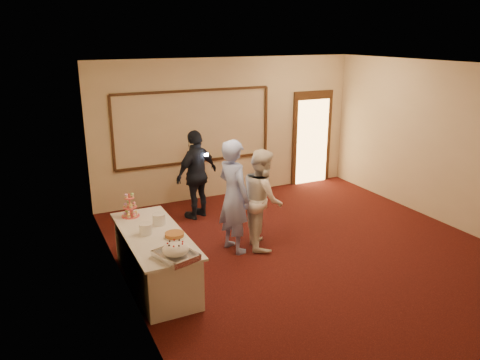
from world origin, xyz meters
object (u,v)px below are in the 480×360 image
plate_stack_b (159,219)px  man (234,196)px  cupcake_stand (130,207)px  guest (197,175)px  buffet_table (155,258)px  tart (175,235)px  pavlova_tray (176,252)px  plate_stack_a (146,229)px  woman (262,199)px

plate_stack_b → man: 1.33m
cupcake_stand → guest: 2.09m
buffet_table → tart: (0.23, -0.23, 0.41)m
buffet_table → plate_stack_b: size_ratio=10.61×
man → cupcake_stand: bearing=67.2°
pavlova_tray → guest: 3.32m
buffet_table → plate_stack_a: plate_stack_a is taller
plate_stack_b → man: (1.31, 0.20, 0.09)m
cupcake_stand → guest: size_ratio=0.23×
tart → man: 1.45m
plate_stack_a → tart: plate_stack_a is taller
plate_stack_a → woman: bearing=11.3°
buffet_table → guest: size_ratio=1.21×
pavlova_tray → cupcake_stand: size_ratio=1.51×
cupcake_stand → woman: (2.12, -0.34, -0.07)m
pavlova_tray → man: size_ratio=0.32×
pavlova_tray → man: 1.97m
woman → plate_stack_a: bearing=118.2°
guest → pavlova_tray: bearing=40.5°
woman → guest: guest is taller
pavlova_tray → buffet_table: bearing=93.0°
buffet_table → guest: bearing=55.9°
pavlova_tray → man: bearing=43.5°
woman → tart: bearing=128.4°
man → guest: man is taller
buffet_table → man: bearing=18.7°
tart → woman: 1.88m
plate_stack_a → woman: (2.08, 0.42, -0.01)m
man → woman: 0.52m
tart → woman: woman is taller
cupcake_stand → plate_stack_a: (0.04, -0.76, -0.07)m
cupcake_stand → tart: size_ratio=1.31×
pavlova_tray → cupcake_stand: cupcake_stand is taller
plate_stack_a → man: size_ratio=0.10×
buffet_table → guest: guest is taller
buffet_table → tart: tart is taller
plate_stack_a → plate_stack_b: 0.37m
pavlova_tray → woman: 2.34m
cupcake_stand → woman: size_ratio=0.24×
plate_stack_a → tart: bearing=-39.7°
woman → guest: bearing=34.1°
plate_stack_a → guest: (1.56, 2.11, 0.02)m
buffet_table → tart: bearing=-45.6°
guest → cupcake_stand: bearing=15.9°
plate_stack_a → man: (1.58, 0.46, 0.10)m
buffet_table → plate_stack_a: (-0.10, 0.04, 0.46)m
pavlova_tray → plate_stack_b: size_ratio=3.09×
pavlova_tray → tart: 0.65m
plate_stack_a → plate_stack_b: (0.27, 0.26, 0.00)m
plate_stack_a → plate_stack_b: size_ratio=0.96×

